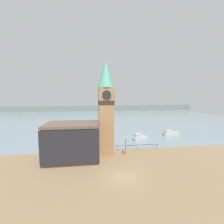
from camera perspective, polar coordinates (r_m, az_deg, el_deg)
name	(u,v)px	position (r m, az deg, el deg)	size (l,w,h in m)	color
ground_plane	(124,177)	(26.80, 4.53, -23.55)	(160.00, 160.00, 0.00)	#846B4C
water	(100,117)	(96.46, -4.65, -1.88)	(160.00, 120.00, 0.00)	gray
far_shoreline	(97,108)	(135.93, -5.56, 1.47)	(180.00, 3.00, 5.00)	slate
pier_railing	(137,145)	(38.88, 9.65, -12.45)	(10.91, 0.08, 1.09)	#232328
clock_tower	(106,106)	(33.21, -2.29, 2.29)	(3.70, 3.70, 20.79)	#9E754C
pier_building	(72,141)	(32.98, -14.83, -10.68)	(10.90, 7.75, 7.67)	brown
boat_near	(139,137)	(46.72, 10.36, -9.53)	(5.01, 3.29, 2.13)	#B7B2A8
boat_far	(170,133)	(55.26, 21.32, -7.55)	(5.98, 2.51, 1.74)	#B7B2A8
mooring_bollard_near	(123,152)	(35.87, 4.23, -14.88)	(0.28, 0.28, 0.80)	brown
lamp_post	(125,142)	(35.15, 5.13, -11.33)	(0.32, 0.32, 3.93)	#2D2D33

